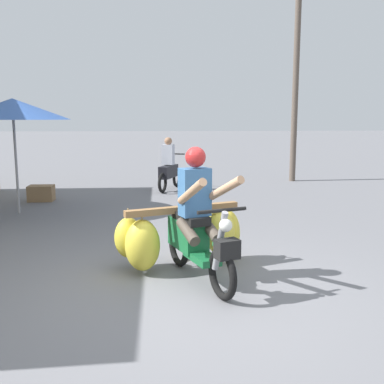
{
  "coord_description": "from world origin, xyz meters",
  "views": [
    {
      "loc": [
        -0.28,
        -4.58,
        1.91
      ],
      "look_at": [
        0.16,
        1.48,
        0.9
      ],
      "focal_mm": 42.06,
      "sensor_mm": 36.0,
      "label": 1
    }
  ],
  "objects_px": {
    "motorbike_distant_ahead_left": "(169,169)",
    "market_umbrella_near_shop": "(13,109)",
    "produce_crate": "(41,193)",
    "utility_pole": "(295,87)",
    "motorbike_main_loaded": "(186,232)"
  },
  "relations": [
    {
      "from": "produce_crate",
      "to": "utility_pole",
      "type": "height_order",
      "value": "utility_pole"
    },
    {
      "from": "market_umbrella_near_shop",
      "to": "produce_crate",
      "type": "height_order",
      "value": "market_umbrella_near_shop"
    },
    {
      "from": "market_umbrella_near_shop",
      "to": "utility_pole",
      "type": "relative_size",
      "value": 0.41
    },
    {
      "from": "motorbike_distant_ahead_left",
      "to": "utility_pole",
      "type": "xyz_separation_m",
      "value": [
        3.79,
        1.5,
        2.23
      ]
    },
    {
      "from": "produce_crate",
      "to": "motorbike_distant_ahead_left",
      "type": "bearing_deg",
      "value": 24.47
    },
    {
      "from": "motorbike_main_loaded",
      "to": "produce_crate",
      "type": "relative_size",
      "value": 3.19
    },
    {
      "from": "motorbike_main_loaded",
      "to": "market_umbrella_near_shop",
      "type": "relative_size",
      "value": 0.78
    },
    {
      "from": "motorbike_main_loaded",
      "to": "motorbike_distant_ahead_left",
      "type": "relative_size",
      "value": 1.16
    },
    {
      "from": "market_umbrella_near_shop",
      "to": "utility_pole",
      "type": "xyz_separation_m",
      "value": [
        6.87,
        4.2,
        0.72
      ]
    },
    {
      "from": "utility_pole",
      "to": "motorbike_distant_ahead_left",
      "type": "bearing_deg",
      "value": -158.43
    },
    {
      "from": "motorbike_distant_ahead_left",
      "to": "market_umbrella_near_shop",
      "type": "distance_m",
      "value": 4.37
    },
    {
      "from": "produce_crate",
      "to": "motorbike_main_loaded",
      "type": "bearing_deg",
      "value": -59.15
    },
    {
      "from": "market_umbrella_near_shop",
      "to": "produce_crate",
      "type": "bearing_deg",
      "value": 85.64
    },
    {
      "from": "produce_crate",
      "to": "utility_pole",
      "type": "relative_size",
      "value": 0.1
    },
    {
      "from": "motorbike_main_loaded",
      "to": "motorbike_distant_ahead_left",
      "type": "xyz_separation_m",
      "value": [
        -0.06,
        6.46,
        0.05
      ]
    }
  ]
}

